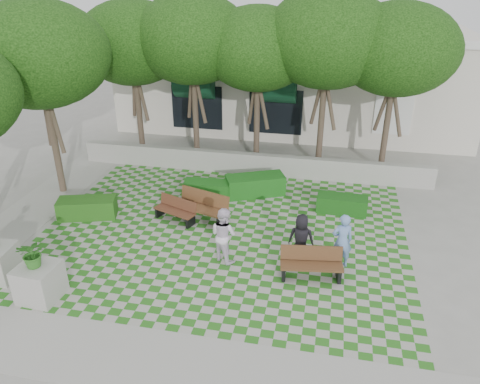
% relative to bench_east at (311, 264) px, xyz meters
% --- Properties ---
extents(ground, '(90.00, 90.00, 0.00)m').
position_rel_bench_east_xyz_m(ground, '(-3.04, 0.75, -0.45)').
color(ground, gray).
rests_on(ground, ground).
extents(lawn, '(12.00, 12.00, 0.00)m').
position_rel_bench_east_xyz_m(lawn, '(-3.04, 1.75, -0.44)').
color(lawn, '#2B721E').
rests_on(lawn, ground).
extents(sidewalk_south, '(16.00, 2.00, 0.01)m').
position_rel_bench_east_xyz_m(sidewalk_south, '(-3.04, -3.95, -0.44)').
color(sidewalk_south, '#9E9B93').
rests_on(sidewalk_south, ground).
extents(sidewalk_west, '(2.00, 12.00, 0.01)m').
position_rel_bench_east_xyz_m(sidewalk_west, '(-10.24, 1.75, -0.44)').
color(sidewalk_west, '#9E9B93').
rests_on(sidewalk_west, ground).
extents(retaining_wall, '(15.00, 0.36, 0.90)m').
position_rel_bench_east_xyz_m(retaining_wall, '(-3.04, 6.95, 0.00)').
color(retaining_wall, '#9E9B93').
rests_on(retaining_wall, ground).
extents(bench_east, '(1.83, 0.83, 0.93)m').
position_rel_bench_east_xyz_m(bench_east, '(0.00, 0.00, 0.00)').
color(bench_east, '#50311B').
rests_on(bench_east, ground).
extents(bench_mid, '(2.06, 1.24, 1.03)m').
position_rel_bench_east_xyz_m(bench_mid, '(-3.97, 2.62, 0.05)').
color(bench_mid, brown).
rests_on(bench_mid, ground).
extents(bench_west, '(1.64, 1.05, 0.82)m').
position_rel_bench_east_xyz_m(bench_west, '(-4.86, 2.39, -0.05)').
color(bench_west, '#522C1C').
rests_on(bench_west, ground).
extents(hedge_east, '(1.82, 0.81, 0.62)m').
position_rel_bench_east_xyz_m(hedge_east, '(0.83, 4.19, -0.13)').
color(hedge_east, '#144913').
rests_on(hedge_east, ground).
extents(hedge_midright, '(2.40, 1.73, 0.78)m').
position_rel_bench_east_xyz_m(hedge_midright, '(-2.50, 4.97, -0.06)').
color(hedge_midright, '#165316').
rests_on(hedge_midright, ground).
extents(hedge_midleft, '(1.84, 0.86, 0.62)m').
position_rel_bench_east_xyz_m(hedge_midleft, '(-4.27, 4.43, -0.13)').
color(hedge_midleft, '#165216').
rests_on(hedge_midleft, ground).
extents(hedge_west, '(2.14, 1.33, 0.70)m').
position_rel_bench_east_xyz_m(hedge_west, '(-8.02, 1.99, -0.10)').
color(hedge_west, '#1F5215').
rests_on(hedge_west, ground).
extents(planter_front, '(1.07, 1.07, 1.80)m').
position_rel_bench_east_xyz_m(planter_front, '(-7.06, -2.38, 0.28)').
color(planter_front, '#9E9B93').
rests_on(planter_front, ground).
extents(person_blue, '(0.74, 0.60, 1.75)m').
position_rel_bench_east_xyz_m(person_blue, '(0.81, 0.73, 0.43)').
color(person_blue, '#7294D0').
rests_on(person_blue, ground).
extents(person_dark, '(0.79, 0.53, 1.59)m').
position_rel_bench_east_xyz_m(person_dark, '(-0.38, 0.74, 0.35)').
color(person_dark, black).
rests_on(person_dark, ground).
extents(person_white, '(1.07, 1.00, 1.75)m').
position_rel_bench_east_xyz_m(person_white, '(-2.66, 0.37, 0.43)').
color(person_white, white).
rests_on(person_white, ground).
extents(tree_row, '(17.70, 13.40, 7.41)m').
position_rel_bench_east_xyz_m(tree_row, '(-4.90, 6.71, 4.73)').
color(tree_row, '#47382B').
rests_on(tree_row, ground).
extents(building, '(18.00, 8.92, 5.15)m').
position_rel_bench_east_xyz_m(building, '(-2.11, 14.83, 2.07)').
color(building, beige).
rests_on(building, ground).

